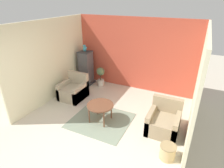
# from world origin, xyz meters

# --- Properties ---
(ground_plane) EXTENTS (20.00, 20.00, 0.00)m
(ground_plane) POSITION_xyz_m (0.00, 0.00, 0.00)
(ground_plane) COLOR beige
(ground_plane) RESTS_ON ground
(wall_back_accent) EXTENTS (4.47, 0.06, 2.59)m
(wall_back_accent) POSITION_xyz_m (0.00, 3.69, 1.29)
(wall_back_accent) COLOR #C64C38
(wall_back_accent) RESTS_ON ground_plane
(wall_left) EXTENTS (0.06, 3.66, 2.59)m
(wall_left) POSITION_xyz_m (-2.20, 1.83, 1.29)
(wall_left) COLOR beige
(wall_left) RESTS_ON ground_plane
(wall_right) EXTENTS (0.06, 3.66, 2.59)m
(wall_right) POSITION_xyz_m (2.20, 1.83, 1.29)
(wall_right) COLOR beige
(wall_right) RESTS_ON ground_plane
(area_rug) EXTENTS (1.61, 1.46, 0.01)m
(area_rug) POSITION_xyz_m (-0.07, 1.24, 0.01)
(area_rug) COLOR gray
(area_rug) RESTS_ON ground_plane
(coffee_table) EXTENTS (0.73, 0.73, 0.53)m
(coffee_table) POSITION_xyz_m (-0.07, 1.24, 0.48)
(coffee_table) COLOR brown
(coffee_table) RESTS_ON ground_plane
(armchair_left) EXTENTS (0.77, 0.84, 0.83)m
(armchair_left) POSITION_xyz_m (-1.55, 2.02, 0.27)
(armchair_left) COLOR tan
(armchair_left) RESTS_ON ground_plane
(armchair_right) EXTENTS (0.77, 0.84, 0.83)m
(armchair_right) POSITION_xyz_m (1.59, 1.57, 0.27)
(armchair_right) COLOR #9E896B
(armchair_right) RESTS_ON ground_plane
(birdcage) EXTENTS (0.54, 0.54, 1.31)m
(birdcage) POSITION_xyz_m (-1.80, 3.23, 0.64)
(birdcage) COLOR #353539
(birdcage) RESTS_ON ground_plane
(parrot) EXTENTS (0.12, 0.22, 0.27)m
(parrot) POSITION_xyz_m (-1.80, 3.23, 1.43)
(parrot) COLOR teal
(parrot) RESTS_ON birdcage
(potted_plant) EXTENTS (0.33, 0.30, 0.74)m
(potted_plant) POSITION_xyz_m (-1.18, 3.27, 0.44)
(potted_plant) COLOR beige
(potted_plant) RESTS_ON ground_plane
(wicker_basket) EXTENTS (0.35, 0.35, 0.34)m
(wicker_basket) POSITION_xyz_m (1.87, 0.67, 0.18)
(wicker_basket) COLOR tan
(wicker_basket) RESTS_ON ground_plane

